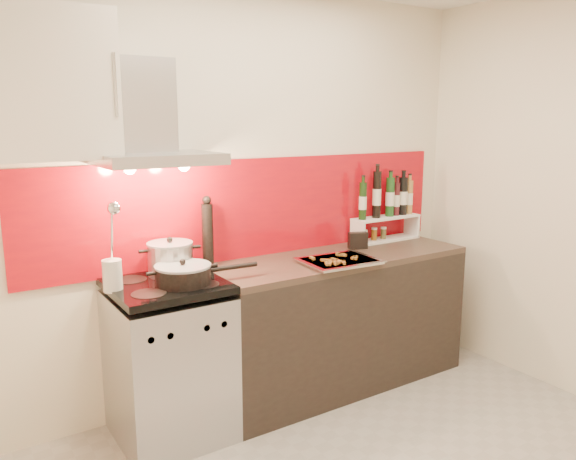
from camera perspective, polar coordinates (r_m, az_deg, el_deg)
back_wall at (r=3.63m, az=-3.89°, el=3.49°), size 3.40×0.02×2.60m
backsplash at (r=3.65m, az=-3.09°, el=2.29°), size 3.00×0.02×0.64m
range_stove at (r=3.31m, az=-11.91°, el=-13.02°), size 0.60×0.60×0.91m
counter at (r=3.86m, az=5.07°, el=-9.06°), size 1.80×0.60×0.90m
range_hood at (r=3.16m, az=-13.83°, el=10.10°), size 0.62×0.50×0.61m
upper_cabinet at (r=3.01m, az=-24.13°, el=13.37°), size 0.70×0.35×0.72m
stock_pot at (r=3.27m, az=-11.86°, el=-2.85°), size 0.26×0.26×0.22m
saute_pan at (r=3.09m, az=-10.50°, el=-4.43°), size 0.59×0.31×0.14m
utensil_jar at (r=3.05m, az=-17.39°, el=-3.43°), size 0.10×0.15×0.48m
pepper_mill at (r=3.42m, az=-8.17°, el=-0.28°), size 0.07×0.07×0.44m
step_shelf at (r=4.20m, az=10.09°, el=2.06°), size 0.56×0.15×0.52m
caddy_box at (r=3.91m, az=7.11°, el=-1.05°), size 0.14×0.10×0.11m
baking_tray at (r=3.53m, az=5.19°, el=-3.12°), size 0.49×0.39×0.03m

